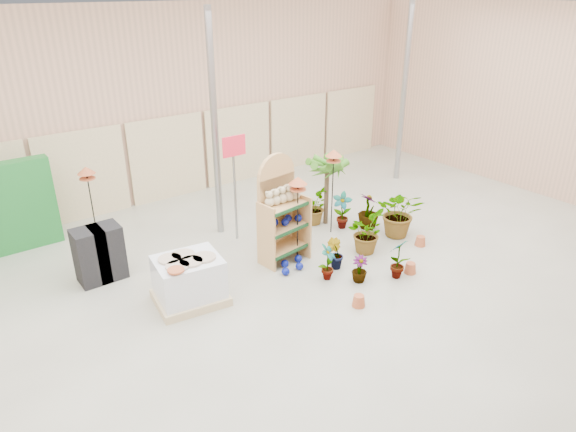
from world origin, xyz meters
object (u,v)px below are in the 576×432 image
(display_shelf, at_px, (279,213))
(potted_plant_2, at_px, (365,232))
(bird_table_front, at_px, (298,183))
(pallet_stack, at_px, (189,280))

(display_shelf, relative_size, potted_plant_2, 2.47)
(bird_table_front, bearing_deg, pallet_stack, -178.99)
(display_shelf, distance_m, bird_table_front, 0.71)
(display_shelf, xyz_separation_m, bird_table_front, (0.21, -0.28, 0.62))
(potted_plant_2, bearing_deg, bird_table_front, 157.98)
(pallet_stack, bearing_deg, bird_table_front, 9.04)
(bird_table_front, xyz_separation_m, potted_plant_2, (1.28, -0.52, -1.15))
(bird_table_front, height_order, potted_plant_2, bird_table_front)
(display_shelf, xyz_separation_m, potted_plant_2, (1.50, -0.80, -0.53))
(display_shelf, relative_size, bird_table_front, 1.23)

